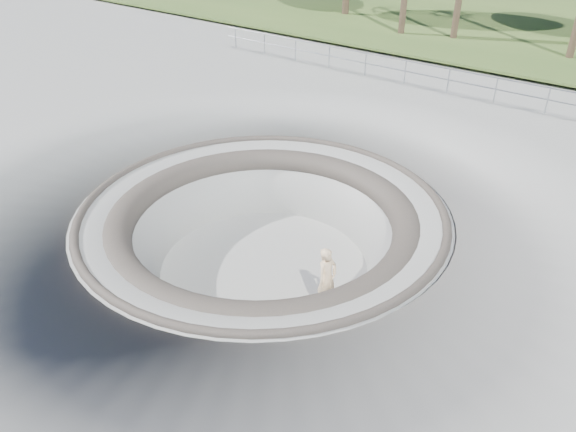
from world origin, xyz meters
name	(u,v)px	position (x,y,z in m)	size (l,w,h in m)	color
ground	(263,209)	(0.00, 0.00, 0.00)	(180.00, 180.00, 0.00)	gray
skate_bowl	(264,263)	(0.00, 0.00, -1.83)	(14.00, 14.00, 4.10)	gray
safety_railing	(448,80)	(0.00, 12.00, 0.69)	(25.00, 0.06, 1.03)	#92949A
skateboard	(326,305)	(2.52, -0.45, -1.84)	(0.81, 0.51, 0.08)	brown
skater	(327,278)	(2.52, -0.45, -0.94)	(0.64, 0.42, 1.76)	beige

